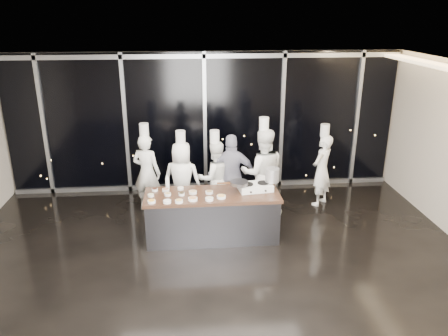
{
  "coord_description": "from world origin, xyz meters",
  "views": [
    {
      "loc": [
        -0.43,
        -6.39,
        4.06
      ],
      "look_at": [
        0.25,
        1.2,
        1.28
      ],
      "focal_mm": 35.0,
      "sensor_mm": 36.0,
      "label": 1
    }
  ],
  "objects_px": {
    "demo_counter": "(212,216)",
    "frying_pan": "(239,183)",
    "chef_right": "(262,172)",
    "chef_side": "(322,169)",
    "chef_far_left": "(147,172)",
    "stove": "(255,187)",
    "guest": "(232,175)",
    "stock_pot": "(272,175)",
    "chef_center": "(215,177)",
    "chef_left": "(182,179)"
  },
  "relations": [
    {
      "from": "guest",
      "to": "chef_right",
      "type": "distance_m",
      "value": 0.63
    },
    {
      "from": "demo_counter",
      "to": "frying_pan",
      "type": "distance_m",
      "value": 0.79
    },
    {
      "from": "frying_pan",
      "to": "chef_right",
      "type": "xyz_separation_m",
      "value": [
        0.59,
        0.85,
        -0.13
      ]
    },
    {
      "from": "stove",
      "to": "chef_right",
      "type": "relative_size",
      "value": 0.31
    },
    {
      "from": "chef_center",
      "to": "stove",
      "type": "bearing_deg",
      "value": 110.11
    },
    {
      "from": "chef_right",
      "to": "chef_center",
      "type": "bearing_deg",
      "value": -8.84
    },
    {
      "from": "demo_counter",
      "to": "chef_side",
      "type": "relative_size",
      "value": 1.36
    },
    {
      "from": "stock_pot",
      "to": "chef_center",
      "type": "bearing_deg",
      "value": 137.19
    },
    {
      "from": "chef_side",
      "to": "stove",
      "type": "bearing_deg",
      "value": -8.34
    },
    {
      "from": "chef_far_left",
      "to": "chef_right",
      "type": "bearing_deg",
      "value": -167.91
    },
    {
      "from": "demo_counter",
      "to": "stove",
      "type": "height_order",
      "value": "stove"
    },
    {
      "from": "stock_pot",
      "to": "chef_left",
      "type": "bearing_deg",
      "value": 153.27
    },
    {
      "from": "stove",
      "to": "guest",
      "type": "height_order",
      "value": "guest"
    },
    {
      "from": "chef_center",
      "to": "frying_pan",
      "type": "bearing_deg",
      "value": 95.32
    },
    {
      "from": "frying_pan",
      "to": "chef_far_left",
      "type": "bearing_deg",
      "value": 136.47
    },
    {
      "from": "demo_counter",
      "to": "chef_left",
      "type": "xyz_separation_m",
      "value": [
        -0.55,
        1.0,
        0.36
      ]
    },
    {
      "from": "stock_pot",
      "to": "chef_center",
      "type": "height_order",
      "value": "chef_center"
    },
    {
      "from": "chef_far_left",
      "to": "chef_right",
      "type": "relative_size",
      "value": 0.91
    },
    {
      "from": "stove",
      "to": "chef_far_left",
      "type": "bearing_deg",
      "value": 141.43
    },
    {
      "from": "demo_counter",
      "to": "guest",
      "type": "relative_size",
      "value": 1.43
    },
    {
      "from": "stove",
      "to": "stock_pot",
      "type": "bearing_deg",
      "value": 2.08
    },
    {
      "from": "chef_right",
      "to": "stock_pot",
      "type": "bearing_deg",
      "value": 93.99
    },
    {
      "from": "frying_pan",
      "to": "chef_far_left",
      "type": "distance_m",
      "value": 2.21
    },
    {
      "from": "stock_pot",
      "to": "chef_right",
      "type": "relative_size",
      "value": 0.12
    },
    {
      "from": "chef_center",
      "to": "stock_pot",
      "type": "bearing_deg",
      "value": 122.57
    },
    {
      "from": "demo_counter",
      "to": "chef_right",
      "type": "height_order",
      "value": "chef_right"
    },
    {
      "from": "chef_right",
      "to": "chef_side",
      "type": "distance_m",
      "value": 1.43
    },
    {
      "from": "chef_center",
      "to": "guest",
      "type": "bearing_deg",
      "value": 155.01
    },
    {
      "from": "demo_counter",
      "to": "chef_far_left",
      "type": "bearing_deg",
      "value": 133.39
    },
    {
      "from": "stove",
      "to": "guest",
      "type": "xyz_separation_m",
      "value": [
        -0.34,
        0.92,
        -0.11
      ]
    },
    {
      "from": "chef_right",
      "to": "stove",
      "type": "bearing_deg",
      "value": 72.06
    },
    {
      "from": "guest",
      "to": "stock_pot",
      "type": "bearing_deg",
      "value": 129.95
    },
    {
      "from": "stove",
      "to": "frying_pan",
      "type": "xyz_separation_m",
      "value": [
        -0.31,
        -0.03,
        0.1
      ]
    },
    {
      "from": "frying_pan",
      "to": "chef_side",
      "type": "xyz_separation_m",
      "value": [
        1.96,
        1.25,
        -0.25
      ]
    },
    {
      "from": "chef_left",
      "to": "guest",
      "type": "xyz_separation_m",
      "value": [
        1.02,
        0.02,
        0.05
      ]
    },
    {
      "from": "chef_center",
      "to": "chef_right",
      "type": "bearing_deg",
      "value": 155.71
    },
    {
      "from": "stove",
      "to": "chef_right",
      "type": "xyz_separation_m",
      "value": [
        0.28,
        0.82,
        -0.03
      ]
    },
    {
      "from": "chef_center",
      "to": "chef_side",
      "type": "bearing_deg",
      "value": 170.99
    },
    {
      "from": "chef_far_left",
      "to": "chef_side",
      "type": "xyz_separation_m",
      "value": [
        3.74,
        -0.04,
        -0.04
      ]
    },
    {
      "from": "chef_far_left",
      "to": "chef_side",
      "type": "distance_m",
      "value": 3.74
    },
    {
      "from": "frying_pan",
      "to": "chef_left",
      "type": "distance_m",
      "value": 1.43
    },
    {
      "from": "frying_pan",
      "to": "guest",
      "type": "xyz_separation_m",
      "value": [
        -0.02,
        0.95,
        -0.21
      ]
    },
    {
      "from": "stock_pot",
      "to": "chef_far_left",
      "type": "relative_size",
      "value": 0.14
    },
    {
      "from": "chef_side",
      "to": "guest",
      "type": "bearing_deg",
      "value": -36.34
    },
    {
      "from": "stock_pot",
      "to": "chef_right",
      "type": "height_order",
      "value": "chef_right"
    },
    {
      "from": "stove",
      "to": "chef_left",
      "type": "bearing_deg",
      "value": 138.87
    },
    {
      "from": "chef_far_left",
      "to": "frying_pan",
      "type": "bearing_deg",
      "value": 166.58
    },
    {
      "from": "guest",
      "to": "chef_right",
      "type": "bearing_deg",
      "value": 173.53
    },
    {
      "from": "chef_right",
      "to": "chef_side",
      "type": "height_order",
      "value": "chef_right"
    },
    {
      "from": "frying_pan",
      "to": "chef_right",
      "type": "height_order",
      "value": "chef_right"
    }
  ]
}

